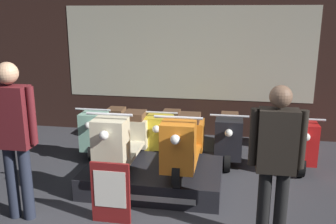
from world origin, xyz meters
The scene contains 11 objects.
shop_wall_back centered at (0.00, 3.65, 1.60)m, with size 8.33×0.09×3.20m.
display_platform centered at (-0.14, 1.33, 0.14)m, with size 1.80×1.28×0.29m.
scooter_display_left centered at (-0.54, 1.32, 0.64)m, with size 0.56×1.60×0.86m.
scooter_display_right centered at (0.27, 1.32, 0.64)m, with size 0.56×1.60×0.86m.
scooter_backrow_0 centered at (-1.23, 2.54, 0.35)m, with size 0.56×1.60×0.86m.
scooter_backrow_1 centered at (-0.20, 2.54, 0.35)m, with size 0.56×1.60×0.86m.
scooter_backrow_2 centered at (0.83, 2.54, 0.35)m, with size 0.56×1.60×0.86m.
scooter_backrow_3 centered at (1.86, 2.54, 0.35)m, with size 0.56×1.60×0.86m.
person_left_browsing centered at (-1.46, 0.25, 1.05)m, with size 0.55×0.23×1.79m.
person_right_browsing centered at (1.30, 0.25, 0.94)m, with size 0.53×0.21×1.64m.
price_sign_board centered at (-0.41, 0.33, 0.36)m, with size 0.44×0.04×0.71m.
Camera 1 is at (0.86, -3.25, 2.28)m, focal length 40.00 mm.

